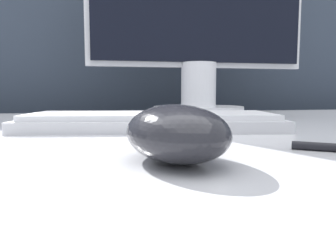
# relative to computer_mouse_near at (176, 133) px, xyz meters

# --- Properties ---
(partition_panel) EXTENTS (5.00, 0.03, 1.12)m
(partition_panel) POSITION_rel_computer_mouse_near_xyz_m (0.08, 0.80, -0.18)
(partition_panel) COLOR #333D4C
(partition_panel) RESTS_ON ground_plane
(computer_mouse_near) EXTENTS (0.09, 0.12, 0.05)m
(computer_mouse_near) POSITION_rel_computer_mouse_near_xyz_m (0.00, 0.00, 0.00)
(computer_mouse_near) COLOR #232328
(computer_mouse_near) RESTS_ON desk
(keyboard) EXTENTS (0.39, 0.20, 0.02)m
(keyboard) POSITION_rel_computer_mouse_near_xyz_m (0.02, 0.24, -0.01)
(keyboard) COLOR silver
(keyboard) RESTS_ON desk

